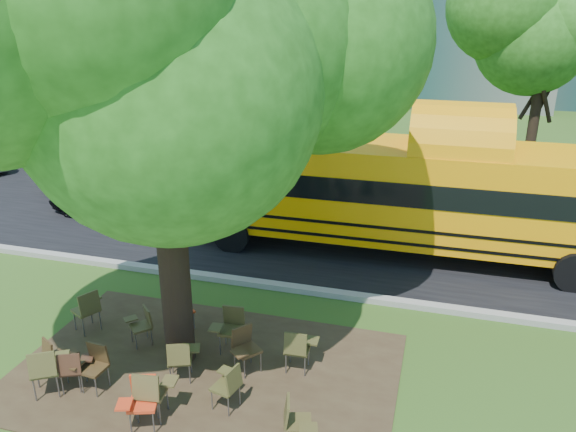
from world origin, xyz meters
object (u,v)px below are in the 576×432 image
(chair_0, at_px, (46,367))
(black_car, at_px, (108,196))
(chair_9, at_px, (142,322))
(chair_7, at_px, (295,419))
(school_bus, at_px, (448,195))
(chair_6, at_px, (229,383))
(chair_5, at_px, (141,397))
(chair_14, at_px, (231,325))
(chair_4, at_px, (151,390))
(chair_10, at_px, (180,307))
(main_tree, at_px, (156,44))
(chair_11, at_px, (181,357))
(chair_3, at_px, (93,362))
(bg_car_red, at_px, (119,172))
(chair_2, at_px, (73,366))
(chair_13, at_px, (298,347))
(chair_1, at_px, (55,354))
(chair_12, at_px, (244,345))
(chair_8, at_px, (88,306))

(chair_0, relative_size, black_car, 0.25)
(chair_9, bearing_deg, black_car, -9.20)
(chair_7, bearing_deg, black_car, -149.95)
(school_bus, distance_m, black_car, 10.38)
(chair_0, xyz_separation_m, chair_6, (3.14, 0.54, -0.07))
(chair_5, bearing_deg, chair_14, -122.71)
(chair_4, height_order, chair_10, chair_4)
(main_tree, distance_m, chair_11, 5.35)
(chair_9, xyz_separation_m, chair_14, (1.78, 0.26, 0.08))
(chair_3, bearing_deg, bg_car_red, -55.63)
(chair_3, bearing_deg, chair_2, 34.67)
(chair_2, bearing_deg, chair_14, 18.02)
(chair_13, bearing_deg, chair_11, -159.15)
(chair_9, bearing_deg, chair_11, -171.47)
(chair_4, bearing_deg, chair_0, 170.46)
(school_bus, height_order, chair_0, school_bus)
(chair_0, height_order, chair_6, chair_0)
(main_tree, bearing_deg, chair_7, -31.05)
(chair_1, relative_size, chair_4, 0.85)
(chair_4, bearing_deg, chair_13, 35.45)
(school_bus, relative_size, chair_11, 14.17)
(chair_0, bearing_deg, chair_10, 33.15)
(chair_0, relative_size, chair_6, 1.13)
(chair_14, bearing_deg, chair_12, 127.09)
(chair_1, bearing_deg, main_tree, 59.91)
(chair_4, bearing_deg, chair_8, 133.43)
(school_bus, bearing_deg, chair_14, -125.00)
(chair_4, distance_m, chair_9, 2.31)
(school_bus, height_order, chair_6, school_bus)
(chair_13, bearing_deg, bg_car_red, 133.89)
(chair_9, height_order, chair_11, chair_11)
(chair_3, bearing_deg, chair_1, -0.94)
(chair_1, relative_size, chair_9, 1.03)
(chair_2, relative_size, chair_10, 1.02)
(chair_11, height_order, bg_car_red, bg_car_red)
(chair_2, relative_size, chair_5, 0.92)
(chair_0, bearing_deg, chair_5, -37.46)
(chair_14, distance_m, black_car, 8.71)
(school_bus, bearing_deg, black_car, 178.35)
(chair_1, height_order, black_car, black_car)
(chair_10, height_order, chair_12, chair_12)
(school_bus, xyz_separation_m, bg_car_red, (-11.35, 2.50, -1.01))
(school_bus, relative_size, chair_1, 15.04)
(chair_1, height_order, chair_13, chair_13)
(chair_9, distance_m, black_car, 7.70)
(school_bus, relative_size, chair_5, 13.49)
(chair_7, relative_size, black_car, 0.22)
(chair_3, height_order, chair_8, chair_8)
(chair_4, bearing_deg, chair_9, 115.03)
(chair_5, bearing_deg, chair_4, -135.44)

